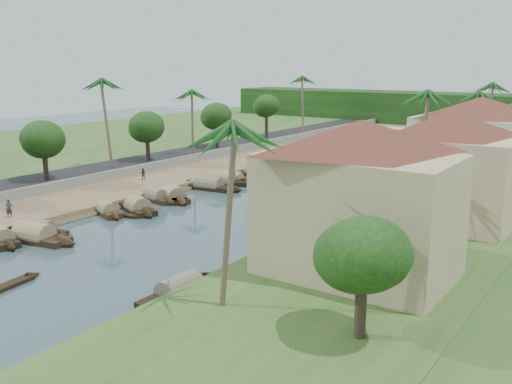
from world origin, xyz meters
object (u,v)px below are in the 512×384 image
Objects in this scene: sampan_1 at (0,239)px; person_near at (9,208)px; building_near at (359,198)px; bridge at (431,134)px.

person_near is (-4.19, 3.61, 1.26)m from sampan_1.
building_near is 8.54× the size of person_near.
sampan_1 is at bearing -77.69° from person_near.
person_near reaches higher than bridge.
person_near is (-14.15, -78.08, -0.05)m from bridge.
person_near is at bearing 151.66° from sampan_1.
building_near is (18.99, -74.00, 4.66)m from bridge.
person_near is at bearing -172.98° from building_near.
bridge is at bearing 42.83° from person_near.
person_near is (-33.15, -4.08, -4.72)m from building_near.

